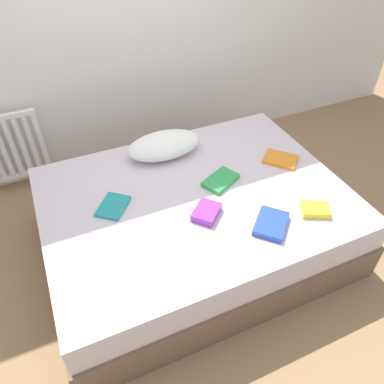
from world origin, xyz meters
The scene contains 10 objects.
ground_plane centered at (0.00, 0.00, 0.00)m, with size 8.00×8.00×0.00m, color #93704C.
bed centered at (0.00, 0.00, 0.25)m, with size 2.00×1.50×0.50m.
radiator centered at (-1.11, 1.20, 0.41)m, with size 0.56×0.04×0.59m.
pillow centered at (-0.02, 0.50, 0.58)m, with size 0.55×0.31×0.16m, color white.
textbook_blue centered at (0.30, -0.44, 0.52)m, with size 0.24×0.18×0.04m, color #2847B7.
textbook_orange centered at (0.72, 0.08, 0.51)m, with size 0.23×0.17×0.02m, color orange.
textbook_yellow centered at (0.61, -0.45, 0.52)m, with size 0.17×0.13×0.04m, color yellow.
textbook_teal centered at (-0.52, 0.10, 0.51)m, with size 0.22×0.16×0.02m, color teal.
textbook_purple centered at (-0.02, -0.20, 0.53)m, with size 0.18×0.14×0.05m, color purple.
textbook_green centered at (0.21, 0.04, 0.52)m, with size 0.25×0.15×0.03m, color green.
Camera 1 is at (-0.75, -1.63, 2.12)m, focal length 34.44 mm.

